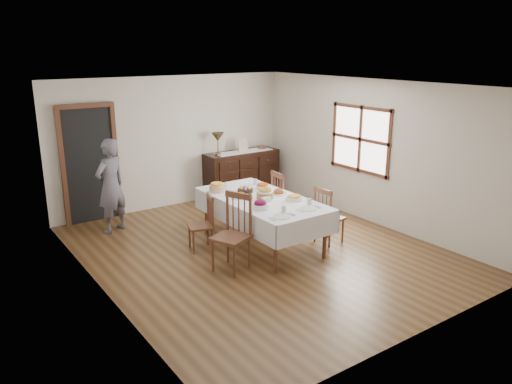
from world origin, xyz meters
TOP-DOWN VIEW (x-y plane):
  - ground at (0.00, 0.00)m, footprint 6.00×6.00m
  - room_shell at (-0.15, 0.42)m, footprint 5.02×6.02m
  - dining_table at (0.17, 0.17)m, footprint 1.19×2.34m
  - chair_left_near at (-0.70, -0.33)m, footprint 0.61×0.61m
  - chair_left_far at (-0.70, 0.55)m, footprint 0.46×0.46m
  - chair_right_near at (1.09, -0.38)m, footprint 0.43×0.43m
  - chair_right_far at (0.99, 0.64)m, footprint 0.47×0.47m
  - sideboard at (1.45, 2.72)m, footprint 1.63×0.59m
  - person at (-1.60, 2.19)m, footprint 0.65×0.54m
  - bread_basket at (0.21, 0.14)m, footprint 0.27×0.27m
  - egg_basket at (0.13, 0.61)m, footprint 0.26×0.26m
  - ham_platter_a at (-0.11, 0.39)m, footprint 0.30×0.30m
  - ham_platter_b at (0.53, 0.20)m, footprint 0.30×0.30m
  - beet_bowl at (-0.17, -0.26)m, footprint 0.25×0.25m
  - carrot_bowl at (0.48, 0.59)m, footprint 0.22×0.22m
  - pineapple_bowl at (-0.24, 0.90)m, footprint 0.26×0.26m
  - casserole_dish at (0.53, -0.20)m, footprint 0.27×0.27m
  - butter_dish at (0.11, -0.02)m, footprint 0.14×0.09m
  - setting_left at (-0.09, -0.69)m, footprint 0.42×0.31m
  - setting_right at (0.45, -0.63)m, footprint 0.42×0.31m
  - glass_far_a at (-0.03, 0.96)m, footprint 0.06×0.06m
  - glass_far_b at (0.56, 0.92)m, footprint 0.07×0.07m
  - runner at (1.47, 2.68)m, footprint 1.30×0.35m
  - table_lamp at (0.87, 2.72)m, footprint 0.26×0.26m
  - picture_frame at (1.47, 2.69)m, footprint 0.22×0.08m
  - deco_bowl at (2.00, 2.73)m, footprint 0.20×0.20m

SIDE VIEW (x-z plane):
  - ground at x=0.00m, z-range 0.00..0.00m
  - chair_left_far at x=-0.70m, z-range 0.01..0.90m
  - chair_right_near at x=1.09m, z-range 0.01..0.96m
  - sideboard at x=1.45m, z-range 0.00..0.98m
  - chair_right_far at x=0.99m, z-range 0.01..1.03m
  - chair_left_near at x=-0.70m, z-range 0.01..1.13m
  - dining_table at x=0.17m, z-range 0.31..1.11m
  - setting_left at x=-0.09m, z-range 0.77..0.87m
  - setting_right at x=0.45m, z-range 0.77..0.87m
  - ham_platter_b at x=0.53m, z-range 0.77..0.89m
  - ham_platter_a at x=-0.11m, z-range 0.78..0.89m
  - casserole_dish at x=0.53m, z-range 0.80..0.88m
  - butter_dish at x=0.11m, z-range 0.80..0.87m
  - egg_basket at x=0.13m, z-range 0.78..0.90m
  - carrot_bowl at x=0.48m, z-range 0.80..0.90m
  - glass_far_b at x=0.56m, z-range 0.80..0.90m
  - glass_far_a at x=-0.03m, z-range 0.80..0.91m
  - beet_bowl at x=-0.17m, z-range 0.79..0.94m
  - pineapple_bowl at x=-0.24m, z-range 0.80..0.95m
  - person at x=-1.60m, z-range 0.00..1.76m
  - bread_basket at x=0.21m, z-range 0.80..0.97m
  - runner at x=1.47m, z-range 0.98..0.99m
  - deco_bowl at x=2.00m, z-range 0.98..1.04m
  - picture_frame at x=1.47m, z-range 0.98..1.26m
  - table_lamp at x=0.87m, z-range 1.11..1.57m
  - room_shell at x=-0.15m, z-range 0.32..2.97m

